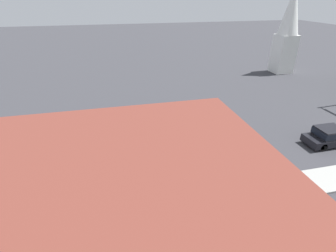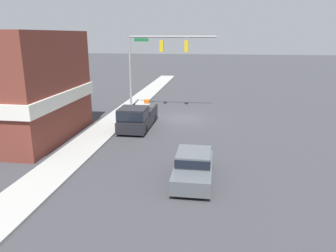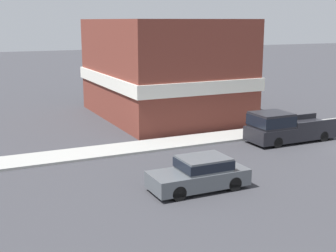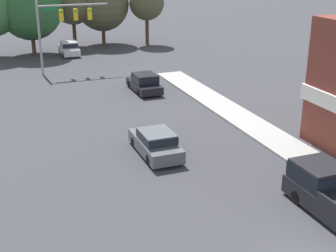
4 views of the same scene
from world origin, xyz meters
TOP-DOWN VIEW (x-y plane):
  - ground_plane at (0.00, 0.00)m, footprint 200.00×200.00m
  - car_lead at (-1.90, 12.61)m, footprint 1.88×4.46m
  - car_oncoming at (1.60, 25.04)m, footprint 1.87×4.35m
  - pickup_truck_parked at (3.23, 3.83)m, footprint 2.14×5.76m
  - church_steeple at (-19.53, 34.84)m, footprint 3.09×3.09m

SIDE VIEW (x-z plane):
  - ground_plane at x=0.00m, z-range 0.00..0.00m
  - car_lead at x=-1.90m, z-range 0.03..1.52m
  - car_oncoming at x=1.60m, z-range 0.03..1.57m
  - pickup_truck_parked at x=3.23m, z-range -0.02..1.93m
  - church_steeple at x=-19.53m, z-range 0.30..13.23m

